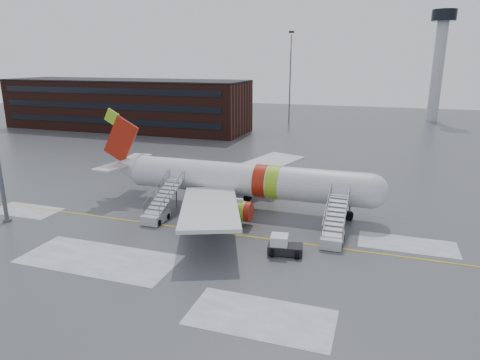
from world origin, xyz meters
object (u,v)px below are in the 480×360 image
(airstair_fwd, at_px, (334,231))
(airliner, at_px, (238,180))
(airstair_aft, at_px, (159,210))
(pushback_tug, at_px, (283,246))

(airstair_fwd, bearing_deg, airliner, 151.41)
(airstair_aft, relative_size, pushback_tug, 2.33)
(airliner, distance_m, pushback_tug, 13.63)
(airstair_aft, bearing_deg, pushback_tug, -15.71)
(airliner, height_order, airstair_fwd, airliner)
(airliner, relative_size, pushback_tug, 10.61)
(airliner, xyz_separation_m, airstair_fwd, (11.99, -6.54, -2.35))
(airliner, distance_m, airstair_aft, 9.81)
(airstair_fwd, relative_size, pushback_tug, 2.33)
(airstair_fwd, distance_m, airstair_aft, 18.92)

